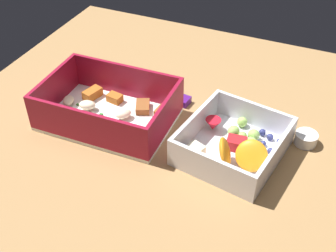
{
  "coord_description": "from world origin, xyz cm",
  "views": [
    {
      "loc": [
        19.54,
        -47.38,
        48.2
      ],
      "look_at": [
        -1.81,
        1.69,
        4.0
      ],
      "focal_mm": 46.23,
      "sensor_mm": 36.0,
      "label": 1
    }
  ],
  "objects_px": {
    "pasta_container": "(108,110)",
    "fruit_bowl": "(233,145)",
    "candy_bar": "(171,97)",
    "paper_cup_liner": "(306,139)"
  },
  "relations": [
    {
      "from": "candy_bar",
      "to": "pasta_container",
      "type": "bearing_deg",
      "value": -127.95
    },
    {
      "from": "pasta_container",
      "to": "fruit_bowl",
      "type": "bearing_deg",
      "value": -0.59
    },
    {
      "from": "candy_bar",
      "to": "paper_cup_liner",
      "type": "xyz_separation_m",
      "value": [
        0.24,
        -0.02,
        0.0
      ]
    },
    {
      "from": "fruit_bowl",
      "to": "candy_bar",
      "type": "xyz_separation_m",
      "value": [
        -0.14,
        0.09,
        -0.01
      ]
    },
    {
      "from": "pasta_container",
      "to": "fruit_bowl",
      "type": "height_order",
      "value": "pasta_container"
    },
    {
      "from": "candy_bar",
      "to": "paper_cup_liner",
      "type": "bearing_deg",
      "value": -5.61
    },
    {
      "from": "pasta_container",
      "to": "candy_bar",
      "type": "distance_m",
      "value": 0.12
    },
    {
      "from": "pasta_container",
      "to": "paper_cup_liner",
      "type": "xyz_separation_m",
      "value": [
        0.32,
        0.07,
        -0.01
      ]
    },
    {
      "from": "fruit_bowl",
      "to": "paper_cup_liner",
      "type": "distance_m",
      "value": 0.12
    },
    {
      "from": "candy_bar",
      "to": "paper_cup_liner",
      "type": "distance_m",
      "value": 0.24
    }
  ]
}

